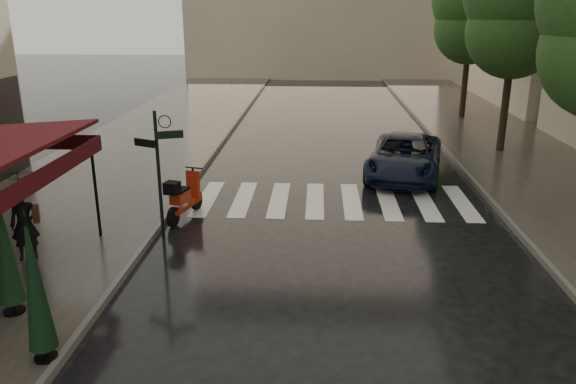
# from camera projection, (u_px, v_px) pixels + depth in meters

# --- Properties ---
(ground) EXTENTS (120.00, 120.00, 0.00)m
(ground) POSITION_uv_depth(u_px,v_px,m) (184.00, 300.00, 10.70)
(ground) COLOR black
(ground) RESTS_ON ground
(sidewalk_near) EXTENTS (6.00, 60.00, 0.12)m
(sidewalk_near) POSITION_uv_depth(u_px,v_px,m) (142.00, 147.00, 22.31)
(sidewalk_near) COLOR #38332D
(sidewalk_near) RESTS_ON ground
(sidewalk_far) EXTENTS (5.50, 60.00, 0.12)m
(sidewalk_far) POSITION_uv_depth(u_px,v_px,m) (519.00, 152.00, 21.55)
(sidewalk_far) COLOR #38332D
(sidewalk_far) RESTS_ON ground
(curb_near) EXTENTS (0.12, 60.00, 0.16)m
(curb_near) POSITION_uv_depth(u_px,v_px,m) (218.00, 148.00, 22.15)
(curb_near) COLOR #595651
(curb_near) RESTS_ON ground
(curb_far) EXTENTS (0.12, 60.00, 0.16)m
(curb_far) POSITION_uv_depth(u_px,v_px,m) (446.00, 151.00, 21.69)
(curb_far) COLOR #595651
(curb_far) RESTS_ON ground
(crosswalk) EXTENTS (7.85, 3.20, 0.01)m
(crosswalk) POSITION_uv_depth(u_px,v_px,m) (333.00, 200.00, 16.24)
(crosswalk) COLOR silver
(crosswalk) RESTS_ON ground
(signpost) EXTENTS (1.17, 0.29, 3.10)m
(signpost) POSITION_uv_depth(u_px,v_px,m) (159.00, 165.00, 13.04)
(signpost) COLOR black
(signpost) RESTS_ON ground
(tree_mid) EXTENTS (3.80, 3.80, 8.34)m
(tree_mid) POSITION_uv_depth(u_px,v_px,m) (518.00, 0.00, 19.87)
(tree_mid) COLOR black
(tree_mid) RESTS_ON sidewalk_far
(tree_far) EXTENTS (3.80, 3.80, 8.16)m
(tree_far) POSITION_uv_depth(u_px,v_px,m) (472.00, 5.00, 26.55)
(tree_far) COLOR black
(tree_far) RESTS_ON sidewalk_far
(pedestrian_with_umbrella) EXTENTS (1.23, 1.24, 2.41)m
(pedestrian_with_umbrella) POSITION_uv_depth(u_px,v_px,m) (19.00, 188.00, 11.71)
(pedestrian_with_umbrella) COLOR black
(pedestrian_with_umbrella) RESTS_ON sidewalk_near
(scooter) EXTENTS (0.76, 1.84, 1.23)m
(scooter) POSITION_uv_depth(u_px,v_px,m) (184.00, 198.00, 14.69)
(scooter) COLOR black
(scooter) RESTS_ON ground
(parked_car) EXTENTS (3.25, 5.20, 1.34)m
(parked_car) POSITION_uv_depth(u_px,v_px,m) (405.00, 156.00, 18.46)
(parked_car) COLOR black
(parked_car) RESTS_ON ground
(parasol_front) EXTENTS (0.43, 0.43, 2.41)m
(parasol_front) POSITION_uv_depth(u_px,v_px,m) (35.00, 284.00, 8.29)
(parasol_front) COLOR black
(parasol_front) RESTS_ON sidewalk_near
(parasol_back) EXTENTS (0.46, 0.46, 2.47)m
(parasol_back) POSITION_uv_depth(u_px,v_px,m) (3.00, 244.00, 9.62)
(parasol_back) COLOR black
(parasol_back) RESTS_ON sidewalk_near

